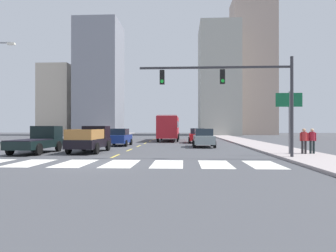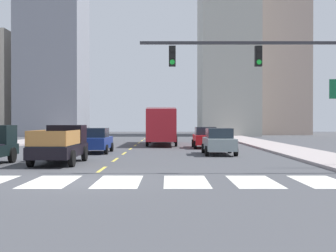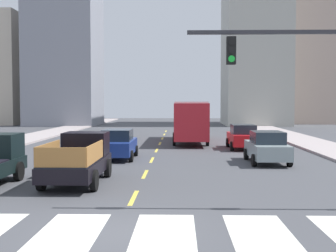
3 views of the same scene
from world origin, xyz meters
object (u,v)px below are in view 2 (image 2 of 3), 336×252
(traffic_signal_gantry, at_px, (287,72))
(sedan_far, at_px, (207,137))
(pickup_stakebed, at_px, (63,145))
(sedan_near_right, at_px, (220,141))
(city_bus, at_px, (163,124))
(sedan_mid, at_px, (97,140))

(traffic_signal_gantry, bearing_deg, sedan_far, 95.98)
(pickup_stakebed, height_order, sedan_near_right, pickup_stakebed)
(city_bus, bearing_deg, sedan_far, -55.03)
(city_bus, bearing_deg, sedan_mid, -112.23)
(sedan_far, bearing_deg, pickup_stakebed, -123.58)
(sedan_far, distance_m, traffic_signal_gantry, 17.97)
(pickup_stakebed, height_order, sedan_far, pickup_stakebed)
(sedan_mid, bearing_deg, traffic_signal_gantry, -48.57)
(pickup_stakebed, relative_size, city_bus, 0.48)
(sedan_near_right, distance_m, sedan_far, 7.24)
(city_bus, distance_m, sedan_far, 6.35)
(pickup_stakebed, bearing_deg, sedan_mid, 85.38)
(sedan_mid, bearing_deg, sedan_far, 37.25)
(pickup_stakebed, xyz_separation_m, sedan_mid, (0.56, 7.34, -0.08))
(pickup_stakebed, relative_size, sedan_near_right, 1.18)
(traffic_signal_gantry, bearing_deg, sedan_near_right, 98.58)
(pickup_stakebed, relative_size, sedan_far, 1.18)
(city_bus, xyz_separation_m, sedan_near_right, (3.87, -12.35, -1.09))
(sedan_near_right, height_order, sedan_far, same)
(traffic_signal_gantry, bearing_deg, city_bus, 103.46)
(city_bus, distance_m, sedan_mid, 11.73)
(sedan_near_right, bearing_deg, sedan_mid, 168.46)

